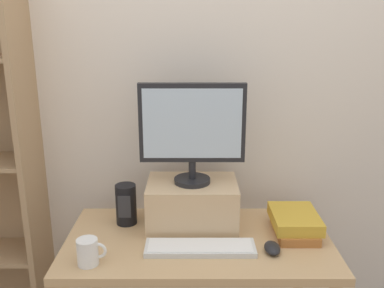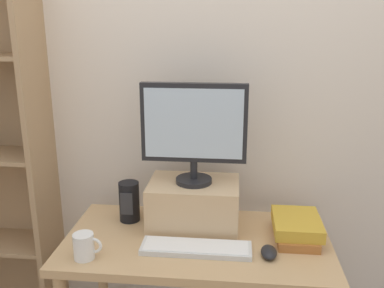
{
  "view_description": "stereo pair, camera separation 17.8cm",
  "coord_description": "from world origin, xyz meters",
  "px_view_note": "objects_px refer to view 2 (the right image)",
  "views": [
    {
      "loc": [
        -0.03,
        -1.66,
        1.62
      ],
      "look_at": [
        -0.03,
        0.05,
        1.12
      ],
      "focal_mm": 40.0,
      "sensor_mm": 36.0,
      "label": 1
    },
    {
      "loc": [
        0.15,
        -1.65,
        1.62
      ],
      "look_at": [
        -0.03,
        0.05,
        1.12
      ],
      "focal_mm": 40.0,
      "sensor_mm": 36.0,
      "label": 2
    }
  ],
  "objects_px": {
    "book_stack": "(296,228)",
    "desk_speaker": "(129,202)",
    "computer_monitor": "(194,128)",
    "computer_mouse": "(269,252)",
    "coffee_mug": "(85,246)",
    "desk": "(197,258)",
    "keyboard": "(196,248)",
    "riser_box": "(194,204)"
  },
  "relations": [
    {
      "from": "coffee_mug",
      "to": "keyboard",
      "type": "bearing_deg",
      "value": 13.26
    },
    {
      "from": "desk_speaker",
      "to": "book_stack",
      "type": "bearing_deg",
      "value": -6.97
    },
    {
      "from": "computer_monitor",
      "to": "coffee_mug",
      "type": "height_order",
      "value": "computer_monitor"
    },
    {
      "from": "coffee_mug",
      "to": "desk_speaker",
      "type": "xyz_separation_m",
      "value": [
        0.1,
        0.35,
        0.04
      ]
    },
    {
      "from": "desk",
      "to": "keyboard",
      "type": "relative_size",
      "value": 2.53
    },
    {
      "from": "coffee_mug",
      "to": "book_stack",
      "type": "bearing_deg",
      "value": 16.66
    },
    {
      "from": "computer_mouse",
      "to": "computer_monitor",
      "type": "bearing_deg",
      "value": 143.38
    },
    {
      "from": "keyboard",
      "to": "computer_monitor",
      "type": "bearing_deg",
      "value": 98.09
    },
    {
      "from": "desk",
      "to": "coffee_mug",
      "type": "height_order",
      "value": "coffee_mug"
    },
    {
      "from": "computer_monitor",
      "to": "computer_mouse",
      "type": "xyz_separation_m",
      "value": [
        0.32,
        -0.24,
        -0.44
      ]
    },
    {
      "from": "desk",
      "to": "book_stack",
      "type": "distance_m",
      "value": 0.45
    },
    {
      "from": "riser_box",
      "to": "computer_monitor",
      "type": "relative_size",
      "value": 0.88
    },
    {
      "from": "computer_monitor",
      "to": "book_stack",
      "type": "distance_m",
      "value": 0.62
    },
    {
      "from": "desk",
      "to": "coffee_mug",
      "type": "relative_size",
      "value": 9.91
    },
    {
      "from": "desk_speaker",
      "to": "computer_monitor",
      "type": "bearing_deg",
      "value": -3.07
    },
    {
      "from": "riser_box",
      "to": "book_stack",
      "type": "xyz_separation_m",
      "value": [
        0.45,
        -0.08,
        -0.06
      ]
    },
    {
      "from": "riser_box",
      "to": "computer_mouse",
      "type": "bearing_deg",
      "value": -36.79
    },
    {
      "from": "computer_monitor",
      "to": "desk_speaker",
      "type": "height_order",
      "value": "computer_monitor"
    },
    {
      "from": "desk",
      "to": "computer_monitor",
      "type": "bearing_deg",
      "value": 101.74
    },
    {
      "from": "desk",
      "to": "riser_box",
      "type": "distance_m",
      "value": 0.24
    },
    {
      "from": "keyboard",
      "to": "desk_speaker",
      "type": "distance_m",
      "value": 0.42
    },
    {
      "from": "book_stack",
      "to": "desk_speaker",
      "type": "height_order",
      "value": "desk_speaker"
    },
    {
      "from": "riser_box",
      "to": "computer_mouse",
      "type": "height_order",
      "value": "riser_box"
    },
    {
      "from": "computer_mouse",
      "to": "book_stack",
      "type": "relative_size",
      "value": 0.38
    },
    {
      "from": "desk",
      "to": "computer_mouse",
      "type": "xyz_separation_m",
      "value": [
        0.3,
        -0.11,
        0.11
      ]
    },
    {
      "from": "computer_mouse",
      "to": "desk",
      "type": "bearing_deg",
      "value": 159.33
    },
    {
      "from": "riser_box",
      "to": "computer_monitor",
      "type": "xyz_separation_m",
      "value": [
        0.0,
        -0.0,
        0.35
      ]
    },
    {
      "from": "desk",
      "to": "riser_box",
      "type": "relative_size",
      "value": 2.83
    },
    {
      "from": "computer_monitor",
      "to": "coffee_mug",
      "type": "xyz_separation_m",
      "value": [
        -0.4,
        -0.33,
        -0.41
      ]
    },
    {
      "from": "desk",
      "to": "computer_monitor",
      "type": "distance_m",
      "value": 0.57
    },
    {
      "from": "desk",
      "to": "coffee_mug",
      "type": "distance_m",
      "value": 0.49
    },
    {
      "from": "desk",
      "to": "computer_monitor",
      "type": "height_order",
      "value": "computer_monitor"
    },
    {
      "from": "desk",
      "to": "desk_speaker",
      "type": "relative_size",
      "value": 6.07
    },
    {
      "from": "desk_speaker",
      "to": "computer_mouse",
      "type": "bearing_deg",
      "value": -22.3
    },
    {
      "from": "computer_mouse",
      "to": "book_stack",
      "type": "bearing_deg",
      "value": 52.51
    },
    {
      "from": "computer_mouse",
      "to": "desk_speaker",
      "type": "bearing_deg",
      "value": 157.7
    },
    {
      "from": "desk",
      "to": "desk_speaker",
      "type": "height_order",
      "value": "desk_speaker"
    },
    {
      "from": "keyboard",
      "to": "book_stack",
      "type": "relative_size",
      "value": 1.66
    },
    {
      "from": "coffee_mug",
      "to": "desk_speaker",
      "type": "height_order",
      "value": "desk_speaker"
    },
    {
      "from": "riser_box",
      "to": "computer_mouse",
      "type": "distance_m",
      "value": 0.41
    },
    {
      "from": "coffee_mug",
      "to": "desk_speaker",
      "type": "bearing_deg",
      "value": 74.67
    },
    {
      "from": "desk",
      "to": "keyboard",
      "type": "height_order",
      "value": "keyboard"
    }
  ]
}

